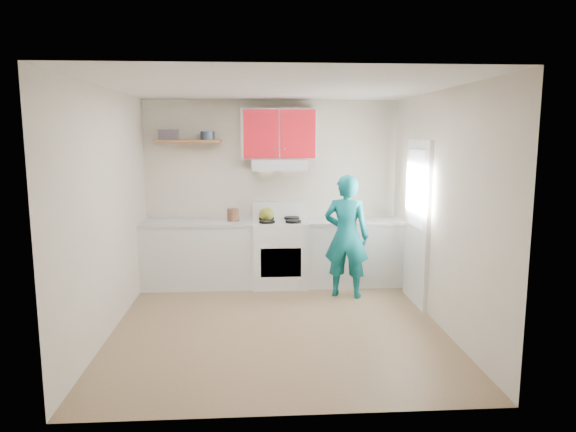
{
  "coord_description": "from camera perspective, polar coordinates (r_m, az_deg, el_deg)",
  "views": [
    {
      "loc": [
        -0.24,
        -5.54,
        2.12
      ],
      "look_at": [
        0.15,
        0.55,
        1.15
      ],
      "focal_mm": 32.31,
      "sensor_mm": 36.0,
      "label": 1
    }
  ],
  "objects": [
    {
      "name": "upper_cabinets",
      "position": [
        7.29,
        -1.01,
        9.02
      ],
      "size": [
        1.02,
        0.33,
        0.7
      ],
      "primitive_type": "cube",
      "color": "#B20F19",
      "rests_on": "back_wall"
    },
    {
      "name": "counter_right",
      "position": [
        7.47,
        7.1,
        -3.97
      ],
      "size": [
        1.32,
        0.6,
        0.9
      ],
      "primitive_type": "cube",
      "color": "silver",
      "rests_on": "floor"
    },
    {
      "name": "kettle",
      "position": [
        7.25,
        -2.4,
        0.23
      ],
      "size": [
        0.22,
        0.22,
        0.18
      ],
      "primitive_type": "ellipsoid",
      "rotation": [
        0.0,
        0.0,
        -0.03
      ],
      "color": "olive",
      "rests_on": "stove"
    },
    {
      "name": "books",
      "position": [
        7.36,
        -13.04,
        8.71
      ],
      "size": [
        0.3,
        0.24,
        0.14
      ],
      "primitive_type": "cube",
      "rotation": [
        0.0,
        0.0,
        0.18
      ],
      "color": "#3C343B",
      "rests_on": "shelf"
    },
    {
      "name": "ceiling",
      "position": [
        5.57,
        -1.21,
        13.97
      ],
      "size": [
        3.6,
        3.8,
        0.04
      ],
      "primitive_type": "cube",
      "color": "white",
      "rests_on": "floor"
    },
    {
      "name": "floor",
      "position": [
        5.94,
        -1.13,
        -11.88
      ],
      "size": [
        3.8,
        3.8,
        0.0
      ],
      "primitive_type": "plane",
      "color": "brown",
      "rests_on": "ground"
    },
    {
      "name": "tin",
      "position": [
        7.29,
        -8.85,
        8.73
      ],
      "size": [
        0.26,
        0.26,
        0.12
      ],
      "primitive_type": "cylinder",
      "rotation": [
        0.0,
        0.0,
        0.41
      ],
      "color": "#333D4C",
      "rests_on": "shelf"
    },
    {
      "name": "crock",
      "position": [
        7.24,
        -6.06,
        0.05
      ],
      "size": [
        0.2,
        0.2,
        0.2
      ],
      "primitive_type": "cylinder",
      "rotation": [
        0.0,
        0.0,
        -0.23
      ],
      "color": "brown",
      "rests_on": "counter_left"
    },
    {
      "name": "front_wall",
      "position": [
        3.74,
        0.13,
        -3.62
      ],
      "size": [
        3.6,
        0.04,
        2.6
      ],
      "primitive_type": "cube",
      "color": "beige",
      "rests_on": "floor"
    },
    {
      "name": "silicone_mat",
      "position": [
        7.4,
        9.02,
        -0.56
      ],
      "size": [
        0.31,
        0.27,
        0.01
      ],
      "primitive_type": "cube",
      "rotation": [
        0.0,
        0.0,
        -0.11
      ],
      "color": "red",
      "rests_on": "counter_right"
    },
    {
      "name": "counter_left",
      "position": [
        7.38,
        -9.82,
        -4.19
      ],
      "size": [
        1.52,
        0.6,
        0.9
      ],
      "primitive_type": "cube",
      "color": "silver",
      "rests_on": "floor"
    },
    {
      "name": "left_wall",
      "position": [
        5.82,
        -19.18,
        0.42
      ],
      "size": [
        0.04,
        3.8,
        2.6
      ],
      "primitive_type": "cube",
      "color": "beige",
      "rests_on": "floor"
    },
    {
      "name": "right_wall",
      "position": [
        5.97,
        16.38,
        0.76
      ],
      "size": [
        0.04,
        3.8,
        2.6
      ],
      "primitive_type": "cube",
      "color": "beige",
      "rests_on": "floor"
    },
    {
      "name": "door_glass",
      "position": [
        6.59,
        13.94,
        2.92
      ],
      "size": [
        0.01,
        0.55,
        0.95
      ],
      "primitive_type": "cube",
      "color": "white",
      "rests_on": "door"
    },
    {
      "name": "person",
      "position": [
        6.77,
        6.44,
        -2.23
      ],
      "size": [
        0.68,
        0.56,
        1.61
      ],
      "primitive_type": "imported",
      "rotation": [
        0.0,
        0.0,
        2.8
      ],
      "color": "#0B656B",
      "rests_on": "floor"
    },
    {
      "name": "shelf",
      "position": [
        7.35,
        -10.89,
        8.08
      ],
      "size": [
        0.9,
        0.3,
        0.04
      ],
      "primitive_type": "cube",
      "color": "brown",
      "rests_on": "back_wall"
    },
    {
      "name": "back_wall",
      "position": [
        7.49,
        -1.81,
        2.73
      ],
      "size": [
        3.6,
        0.04,
        2.6
      ],
      "primitive_type": "cube",
      "color": "beige",
      "rests_on": "floor"
    },
    {
      "name": "stove",
      "position": [
        7.32,
        -0.91,
        -4.09
      ],
      "size": [
        0.76,
        0.65,
        0.92
      ],
      "primitive_type": "cube",
      "color": "white",
      "rests_on": "floor"
    },
    {
      "name": "cutting_board",
      "position": [
        7.37,
        5.62,
        -0.48
      ],
      "size": [
        0.37,
        0.32,
        0.02
      ],
      "primitive_type": "cube",
      "rotation": [
        0.0,
        0.0,
        -0.34
      ],
      "color": "olive",
      "rests_on": "counter_right"
    },
    {
      "name": "range_hood",
      "position": [
        7.24,
        -0.98,
        5.66
      ],
      "size": [
        0.76,
        0.44,
        0.15
      ],
      "primitive_type": "cube",
      "color": "silver",
      "rests_on": "back_wall"
    },
    {
      "name": "door",
      "position": [
        6.65,
        14.02,
        -0.72
      ],
      "size": [
        0.05,
        0.85,
        2.05
      ],
      "primitive_type": "cube",
      "color": "white",
      "rests_on": "floor"
    }
  ]
}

